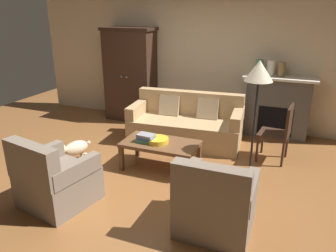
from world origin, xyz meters
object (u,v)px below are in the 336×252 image
mantel_vase_jade (259,67)px  side_chair_wooden (280,130)px  armchair_near_left (55,181)px  dog (74,149)px  fireplace (277,106)px  mantel_vase_bronze (282,69)px  armchair_near_right (215,204)px  book_stack (146,138)px  armoire (130,75)px  floor_lamp (258,78)px  couch (186,125)px  mantel_vase_cream (271,68)px  coffee_table (160,146)px  fruit_bowl (158,140)px

mantel_vase_jade → side_chair_wooden: bearing=-64.4°
mantel_vase_jade → armchair_near_left: size_ratio=0.31×
mantel_vase_jade → dog: (-2.35, -2.34, -1.01)m
fireplace → mantel_vase_bronze: size_ratio=4.98×
armchair_near_right → side_chair_wooden: side_chair_wooden is taller
mantel_vase_bronze → armchair_near_left: (-2.27, -3.32, -0.93)m
book_stack → armchair_near_left: (-0.61, -1.25, -0.17)m
armoire → floor_lamp: (2.77, -1.78, 0.47)m
fireplace → couch: bearing=-147.8°
mantel_vase_cream → dog: (-2.55, -2.34, -1.01)m
mantel_vase_cream → side_chair_wooden: size_ratio=0.31×
fireplace → coffee_table: size_ratio=1.15×
armoire → mantel_vase_bronze: bearing=1.2°
armchair_near_right → side_chair_wooden: size_ratio=0.98×
floor_lamp → coffee_table: bearing=-173.4°
mantel_vase_jade → side_chair_wooden: size_ratio=0.31×
couch → mantel_vase_jade: 1.67m
coffee_table → mantel_vase_bronze: bearing=53.8°
mantel_vase_bronze → side_chair_wooden: 1.31m
armchair_near_right → armchair_near_left: bearing=-173.2°
book_stack → dog: bearing=-165.5°
fireplace → fruit_bowl: (-1.49, -2.03, -0.12)m
mantel_vase_cream → floor_lamp: bearing=-90.0°
fruit_bowl → dog: bearing=-165.1°
couch → armchair_near_right: size_ratio=2.25×
armchair_near_left → armchair_near_right: 1.92m
armchair_near_left → floor_lamp: (2.09, 1.47, 1.11)m
book_stack → armchair_near_right: (1.30, -1.03, -0.17)m
fruit_bowl → armchair_near_left: size_ratio=0.35×
armoire → mantel_vase_bronze: size_ratio=7.50×
floor_lamp → dog: 2.86m
mantel_vase_bronze → mantel_vase_cream: bearing=180.0°
fireplace → mantel_vase_cream: bearing=-174.3°
floor_lamp → dog: (-2.55, -0.50, -1.18)m
mantel_vase_bronze → armchair_near_right: 3.25m
side_chair_wooden → armoire: bearing=161.8°
mantel_vase_jade → mantel_vase_bronze: 0.38m
armchair_near_right → floor_lamp: 1.68m
armoire → book_stack: size_ratio=7.16×
dog → side_chair_wooden: bearing=23.9°
side_chair_wooden → floor_lamp: 1.24m
mantel_vase_cream → floor_lamp: floor_lamp is taller
mantel_vase_cream → mantel_vase_jade: bearing=180.0°
armoire → floor_lamp: bearing=-32.8°
armoire → mantel_vase_cream: bearing=1.2°
fireplace → coffee_table: 2.49m
couch → dog: couch is taller
fruit_bowl → dog: (-1.24, -0.33, -0.21)m
armoire → side_chair_wooden: armoire is taller
fireplace → mantel_vase_jade: mantel_vase_jade is taller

